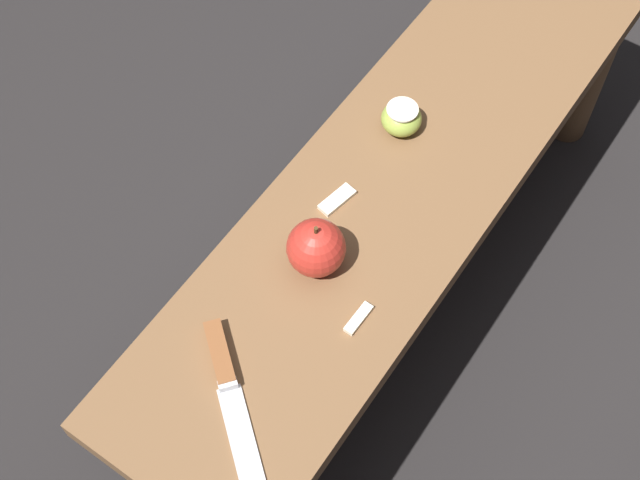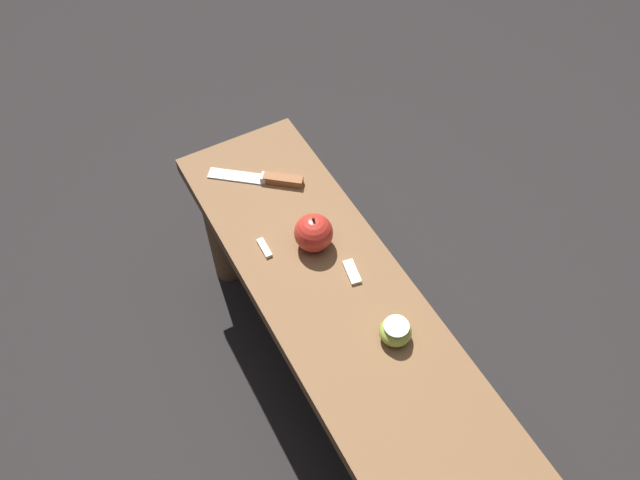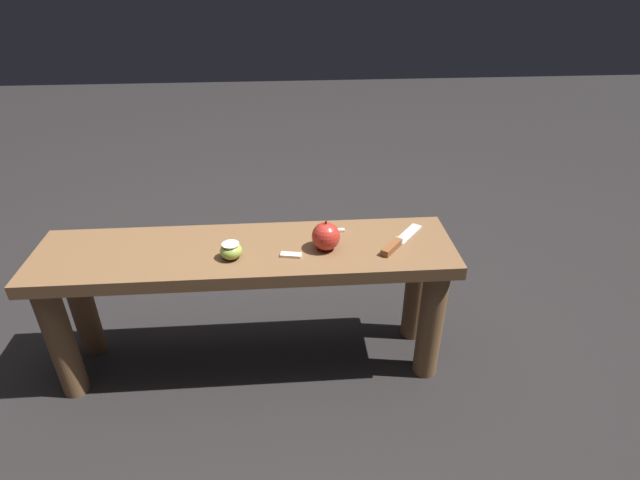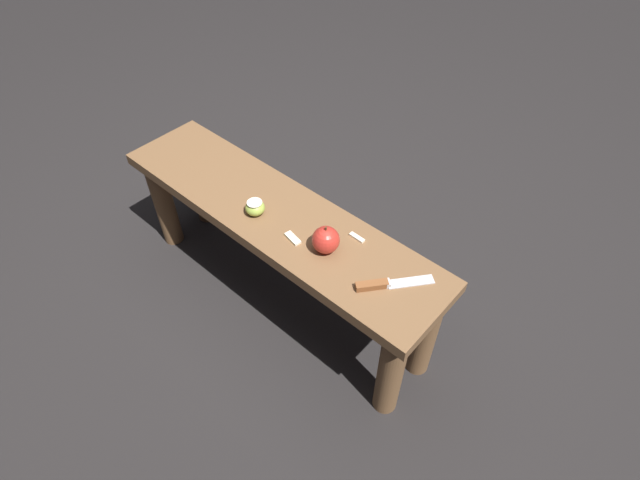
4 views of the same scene
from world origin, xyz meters
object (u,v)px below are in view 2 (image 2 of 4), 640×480
knife (270,179)px  apple_cut (395,331)px  apple_whole (314,233)px  wooden_bench (360,358)px

knife → apple_cut: 0.48m
apple_whole → wooden_bench: bearing=-4.6°
apple_whole → knife: bearing=-179.4°
wooden_bench → apple_whole: (-0.24, 0.02, 0.15)m
knife → apple_cut: bearing=132.7°
wooden_bench → knife: knife is taller
knife → apple_cut: apple_cut is taller
wooden_bench → apple_whole: 0.28m
apple_whole → apple_cut: (0.27, 0.03, -0.02)m
wooden_bench → apple_cut: (0.04, 0.05, 0.13)m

